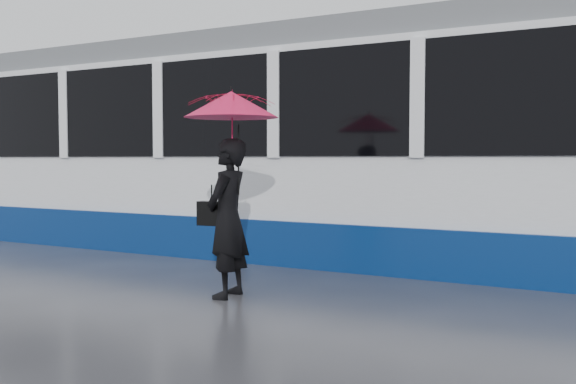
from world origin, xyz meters
The scene contains 5 objects.
ground centered at (0.00, 0.00, 0.00)m, with size 90.00×90.00×0.00m, color #2B2C30.
rails centered at (0.00, 2.50, 0.01)m, with size 34.00×1.51×0.02m.
woman centered at (-0.37, -0.69, 0.84)m, with size 0.61×0.40×1.68m, color black.
umbrella centered at (-0.32, -0.69, 1.84)m, with size 1.11×1.11×1.13m.
handbag centered at (-0.59, -0.67, 0.88)m, with size 0.31×0.17×0.44m.
Camera 1 is at (3.41, -6.30, 1.47)m, focal length 40.00 mm.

